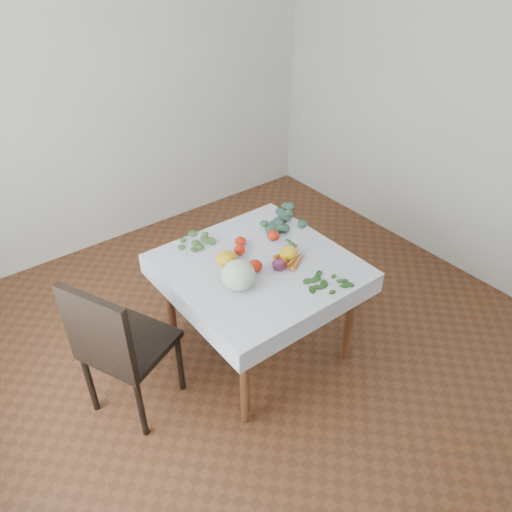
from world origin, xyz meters
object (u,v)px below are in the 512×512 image
(cabbage, at_px, (239,275))
(heirloom_back, at_px, (227,259))
(table, at_px, (258,277))
(chair, at_px, (117,343))
(carrot_bunch, at_px, (291,257))

(cabbage, height_order, heirloom_back, cabbage)
(table, relative_size, cabbage, 4.90)
(table, relative_size, heirloom_back, 7.30)
(table, bearing_deg, chair, 175.60)
(chair, xyz_separation_m, heirloom_back, (0.80, 0.04, 0.22))
(table, bearing_deg, heirloom_back, 145.92)
(table, bearing_deg, carrot_bunch, -22.50)
(cabbage, bearing_deg, table, 25.70)
(heirloom_back, relative_size, carrot_bunch, 0.67)
(heirloom_back, bearing_deg, chair, -177.25)
(table, relative_size, chair, 0.98)
(cabbage, bearing_deg, heirloom_back, 72.75)
(chair, distance_m, carrot_bunch, 1.20)
(heirloom_back, height_order, carrot_bunch, heirloom_back)
(carrot_bunch, bearing_deg, cabbage, -176.21)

